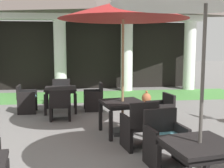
{
  "coord_description": "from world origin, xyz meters",
  "views": [
    {
      "loc": [
        -0.8,
        -3.68,
        1.98
      ],
      "look_at": [
        0.03,
        2.77,
        1.09
      ],
      "focal_mm": 46.27,
      "sensor_mm": 36.0,
      "label": 1
    }
  ],
  "objects_px": {
    "patio_chair_mid_right_south": "(60,105)",
    "patio_chair_mid_left_east": "(161,113)",
    "patio_chair_mid_left_south": "(140,127)",
    "patio_table_mid_right": "(61,91)",
    "patio_table_near_foreground": "(200,150)",
    "patio_chair_mid_right_north": "(61,93)",
    "terracotta_urn": "(146,98)",
    "patio_chair_mid_right_west": "(26,99)",
    "patio_chair_near_foreground_north": "(165,140)",
    "patio_chair_mid_right_east": "(94,98)",
    "patio_table_mid_left": "(123,106)",
    "patio_umbrella_mid_left": "(123,10)"
  },
  "relations": [
    {
      "from": "patio_chair_mid_right_south",
      "to": "patio_chair_mid_left_east",
      "type": "bearing_deg",
      "value": -28.8
    },
    {
      "from": "patio_chair_mid_left_south",
      "to": "patio_table_mid_right",
      "type": "distance_m",
      "value": 3.72
    },
    {
      "from": "patio_table_near_foreground",
      "to": "patio_table_mid_right",
      "type": "relative_size",
      "value": 1.06
    },
    {
      "from": "patio_chair_mid_right_north",
      "to": "terracotta_urn",
      "type": "relative_size",
      "value": 1.95
    },
    {
      "from": "patio_chair_mid_left_east",
      "to": "patio_table_mid_right",
      "type": "xyz_separation_m",
      "value": [
        -2.41,
        2.22,
        0.22
      ]
    },
    {
      "from": "terracotta_urn",
      "to": "patio_chair_mid_left_east",
      "type": "bearing_deg",
      "value": -97.87
    },
    {
      "from": "patio_table_mid_right",
      "to": "patio_chair_mid_right_west",
      "type": "bearing_deg",
      "value": -178.28
    },
    {
      "from": "patio_chair_near_foreground_north",
      "to": "patio_table_mid_right",
      "type": "bearing_deg",
      "value": -74.43
    },
    {
      "from": "patio_chair_mid_right_south",
      "to": "patio_chair_mid_right_east",
      "type": "height_order",
      "value": "patio_chair_mid_right_east"
    },
    {
      "from": "patio_chair_mid_left_south",
      "to": "patio_chair_mid_left_east",
      "type": "relative_size",
      "value": 1.11
    },
    {
      "from": "patio_chair_mid_right_north",
      "to": "patio_chair_mid_right_east",
      "type": "bearing_deg",
      "value": 134.95
    },
    {
      "from": "patio_table_mid_left",
      "to": "patio_chair_mid_left_east",
      "type": "bearing_deg",
      "value": 10.44
    },
    {
      "from": "patio_table_near_foreground",
      "to": "patio_chair_near_foreground_north",
      "type": "relative_size",
      "value": 1.11
    },
    {
      "from": "patio_chair_mid_right_south",
      "to": "patio_chair_mid_right_east",
      "type": "relative_size",
      "value": 0.99
    },
    {
      "from": "patio_table_mid_left",
      "to": "terracotta_urn",
      "type": "relative_size",
      "value": 2.37
    },
    {
      "from": "patio_table_mid_left",
      "to": "patio_table_mid_right",
      "type": "relative_size",
      "value": 1.07
    },
    {
      "from": "patio_umbrella_mid_left",
      "to": "patio_chair_mid_left_south",
      "type": "bearing_deg",
      "value": -79.56
    },
    {
      "from": "patio_umbrella_mid_left",
      "to": "patio_chair_mid_right_west",
      "type": "xyz_separation_m",
      "value": [
        -2.47,
        2.36,
        -2.31
      ]
    },
    {
      "from": "patio_umbrella_mid_left",
      "to": "terracotta_urn",
      "type": "distance_m",
      "value": 4.35
    },
    {
      "from": "patio_chair_mid_left_east",
      "to": "patio_umbrella_mid_left",
      "type": "bearing_deg",
      "value": 90.0
    },
    {
      "from": "patio_chair_mid_left_south",
      "to": "terracotta_urn",
      "type": "relative_size",
      "value": 2.19
    },
    {
      "from": "patio_umbrella_mid_left",
      "to": "terracotta_urn",
      "type": "bearing_deg",
      "value": 67.26
    },
    {
      "from": "patio_table_near_foreground",
      "to": "patio_umbrella_mid_left",
      "type": "bearing_deg",
      "value": 102.17
    },
    {
      "from": "patio_chair_mid_right_east",
      "to": "patio_chair_mid_right_west",
      "type": "bearing_deg",
      "value": 90.0
    },
    {
      "from": "patio_table_near_foreground",
      "to": "patio_chair_mid_left_south",
      "type": "height_order",
      "value": "patio_chair_mid_left_south"
    },
    {
      "from": "patio_table_near_foreground",
      "to": "patio_chair_mid_right_south",
      "type": "bearing_deg",
      "value": 116.29
    },
    {
      "from": "terracotta_urn",
      "to": "patio_chair_mid_right_south",
      "type": "bearing_deg",
      "value": -146.29
    },
    {
      "from": "patio_chair_near_foreground_north",
      "to": "patio_chair_mid_right_west",
      "type": "bearing_deg",
      "value": -63.88
    },
    {
      "from": "patio_chair_mid_right_west",
      "to": "terracotta_urn",
      "type": "xyz_separation_m",
      "value": [
        3.83,
        0.91,
        -0.22
      ]
    },
    {
      "from": "patio_chair_mid_left_south",
      "to": "patio_table_mid_right",
      "type": "relative_size",
      "value": 0.99
    },
    {
      "from": "patio_chair_mid_left_south",
      "to": "patio_chair_mid_right_south",
      "type": "distance_m",
      "value": 2.84
    },
    {
      "from": "patio_umbrella_mid_left",
      "to": "patio_chair_mid_right_south",
      "type": "distance_m",
      "value": 3.06
    },
    {
      "from": "patio_table_mid_right",
      "to": "patio_chair_mid_right_east",
      "type": "xyz_separation_m",
      "value": [
        1.0,
        0.03,
        -0.23
      ]
    },
    {
      "from": "patio_chair_near_foreground_north",
      "to": "patio_chair_mid_right_north",
      "type": "distance_m",
      "value": 5.47
    },
    {
      "from": "patio_chair_mid_left_east",
      "to": "patio_chair_mid_right_east",
      "type": "bearing_deg",
      "value": 21.73
    },
    {
      "from": "patio_chair_mid_right_north",
      "to": "terracotta_urn",
      "type": "height_order",
      "value": "patio_chair_mid_right_north"
    },
    {
      "from": "patio_chair_mid_left_south",
      "to": "terracotta_urn",
      "type": "xyz_separation_m",
      "value": [
        1.19,
        4.21,
        -0.25
      ]
    },
    {
      "from": "patio_chair_near_foreground_north",
      "to": "patio_chair_mid_right_north",
      "type": "height_order",
      "value": "patio_chair_near_foreground_north"
    },
    {
      "from": "patio_table_mid_left",
      "to": "patio_chair_mid_right_north",
      "type": "xyz_separation_m",
      "value": [
        -1.5,
        3.39,
        -0.24
      ]
    },
    {
      "from": "patio_umbrella_mid_left",
      "to": "patio_chair_mid_right_south",
      "type": "height_order",
      "value": "patio_umbrella_mid_left"
    },
    {
      "from": "patio_table_near_foreground",
      "to": "patio_chair_mid_right_east",
      "type": "distance_m",
      "value": 5.24
    },
    {
      "from": "patio_table_near_foreground",
      "to": "patio_chair_mid_right_north",
      "type": "distance_m",
      "value": 6.45
    },
    {
      "from": "patio_table_mid_right",
      "to": "patio_chair_mid_right_north",
      "type": "xyz_separation_m",
      "value": [
        -0.03,
        1.0,
        -0.23
      ]
    },
    {
      "from": "patio_chair_near_foreground_north",
      "to": "patio_chair_mid_right_north",
      "type": "relative_size",
      "value": 1.08
    },
    {
      "from": "patio_table_near_foreground",
      "to": "patio_chair_mid_right_east",
      "type": "bearing_deg",
      "value": 101.63
    },
    {
      "from": "patio_umbrella_mid_left",
      "to": "patio_chair_mid_right_north",
      "type": "xyz_separation_m",
      "value": [
        -1.5,
        3.39,
        -2.31
      ]
    },
    {
      "from": "patio_chair_mid_right_west",
      "to": "patio_chair_mid_left_east",
      "type": "bearing_deg",
      "value": 55.6
    },
    {
      "from": "patio_chair_mid_left_south",
      "to": "patio_chair_mid_left_east",
      "type": "distance_m",
      "value": 1.36
    },
    {
      "from": "patio_chair_mid_right_north",
      "to": "patio_chair_mid_right_south",
      "type": "xyz_separation_m",
      "value": [
        0.06,
        -2.0,
        -0.0
      ]
    },
    {
      "from": "patio_chair_near_foreground_north",
      "to": "patio_umbrella_mid_left",
      "type": "xyz_separation_m",
      "value": [
        -0.43,
        1.73,
        2.28
      ]
    }
  ]
}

